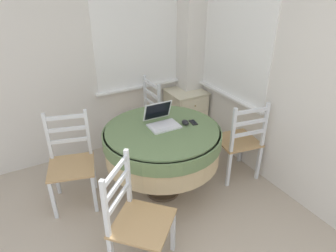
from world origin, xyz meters
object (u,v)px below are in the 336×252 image
Objects in this scene: computer_mouse at (185,122)px; dining_chair_near_right_window at (239,141)px; dining_chair_left_flank at (71,163)px; corner_cabinet at (185,114)px; round_dining_table at (162,142)px; dining_chair_near_back_window at (143,118)px; laptop at (162,121)px; dining_chair_camera_near at (137,220)px; cell_phone at (193,122)px.

dining_chair_near_right_window is at bearing -10.82° from computer_mouse.
dining_chair_left_flank reaches higher than computer_mouse.
computer_mouse is 0.10× the size of dining_chair_near_right_window.
dining_chair_near_right_window is 1.08m from corner_cabinet.
dining_chair_near_back_window reaches higher than round_dining_table.
corner_cabinet is (1.69, 0.58, -0.11)m from dining_chair_left_flank.
round_dining_table is 3.88× the size of laptop.
dining_chair_left_flank is (-1.71, 0.50, 0.00)m from dining_chair_near_right_window.
round_dining_table is 0.30m from computer_mouse.
computer_mouse is 0.10× the size of dining_chair_left_flank.
dining_chair_near_right_window and dining_chair_camera_near have the same top height.
laptop is 1.28m from corner_cabinet.
dining_chair_left_flank is (-0.25, 1.00, 0.00)m from dining_chair_camera_near.
dining_chair_near_right_window reaches higher than computer_mouse.
laptop is (0.03, 0.07, 0.20)m from round_dining_table.
cell_phone is at bearing -118.98° from corner_cabinet.
computer_mouse is 0.10× the size of dining_chair_near_back_window.
dining_chair_left_flank is at bearing -152.01° from dining_chair_near_back_window.
dining_chair_left_flank reaches higher than round_dining_table.
laptop is 0.23m from computer_mouse.
dining_chair_near_back_window reaches higher than corner_cabinet.
dining_chair_camera_near is (-0.77, -1.55, 0.00)m from dining_chair_near_back_window.
dining_chair_near_back_window is at bearing 92.90° from computer_mouse.
computer_mouse is at bearing -123.08° from corner_cabinet.
dining_chair_near_back_window and dining_chair_near_right_window have the same top height.
laptop is at bearing 64.05° from round_dining_table.
dining_chair_near_right_window is (0.84, -0.23, -0.36)m from laptop.
dining_chair_left_flank is (-1.16, 0.38, -0.32)m from cell_phone.
computer_mouse is 0.80× the size of cell_phone.
dining_chair_near_back_window and dining_chair_camera_near have the same top height.
dining_chair_near_back_window is at bearing -176.82° from corner_cabinet.
round_dining_table is at bearing 172.02° from cell_phone.
laptop reaches higher than computer_mouse.
corner_cabinet is (0.62, 0.96, -0.45)m from computer_mouse.
round_dining_table is 1.23× the size of dining_chair_near_back_window.
computer_mouse is 0.09m from cell_phone.
computer_mouse is at bearing 37.44° from dining_chair_camera_near.
corner_cabinet is (0.67, 0.04, -0.11)m from dining_chair_near_back_window.
dining_chair_near_right_window is (0.64, -0.12, -0.34)m from computer_mouse.
dining_chair_near_back_window is at bearing 78.91° from laptop.
dining_chair_near_right_window is at bearing 19.17° from dining_chair_camera_near.
dining_chair_near_back_window is 1.00× the size of dining_chair_camera_near.
dining_chair_near_back_window is 1.73m from dining_chair_camera_near.
dining_chair_near_back_window reaches higher than computer_mouse.
laptop is 0.90m from dining_chair_near_back_window.
dining_chair_camera_near is at bearing -131.11° from round_dining_table.
corner_cabinet is at bearing 45.70° from laptop.
dining_chair_near_right_window reaches higher than round_dining_table.
computer_mouse is 0.10× the size of dining_chair_camera_near.
computer_mouse is (0.24, -0.04, 0.18)m from round_dining_table.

